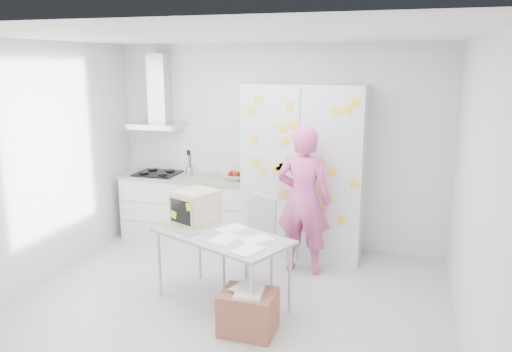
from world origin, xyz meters
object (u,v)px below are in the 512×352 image
(person, at_px, (303,200))
(desk, at_px, (204,219))
(chair, at_px, (253,236))
(cardboard_box, at_px, (248,311))

(person, xyz_separation_m, desk, (-0.86, -0.93, -0.03))
(chair, bearing_deg, desk, -107.51)
(person, height_order, chair, person)
(person, relative_size, desk, 1.11)
(desk, distance_m, chair, 0.63)
(chair, distance_m, cardboard_box, 1.07)
(desk, xyz_separation_m, chair, (0.42, 0.37, -0.27))
(desk, xyz_separation_m, cardboard_box, (0.67, -0.60, -0.65))
(person, relative_size, cardboard_box, 3.49)
(desk, relative_size, cardboard_box, 3.13)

